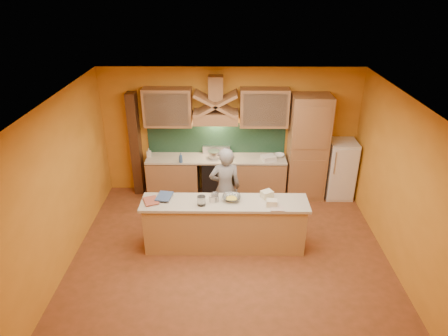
{
  "coord_description": "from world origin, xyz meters",
  "views": [
    {
      "loc": [
        -0.05,
        -5.63,
        4.48
      ],
      "look_at": [
        -0.12,
        0.9,
        1.3
      ],
      "focal_mm": 32.0,
      "sensor_mm": 36.0,
      "label": 1
    }
  ],
  "objects_px": {
    "kitchen_scale": "(213,199)",
    "mixing_bowl": "(232,198)",
    "fridge": "(340,169)",
    "person": "(225,188)",
    "stove": "(216,177)"
  },
  "relations": [
    {
      "from": "fridge",
      "to": "kitchen_scale",
      "type": "distance_m",
      "value": 3.31
    },
    {
      "from": "fridge",
      "to": "kitchen_scale",
      "type": "relative_size",
      "value": 10.71
    },
    {
      "from": "stove",
      "to": "fridge",
      "type": "distance_m",
      "value": 2.71
    },
    {
      "from": "fridge",
      "to": "kitchen_scale",
      "type": "xyz_separation_m",
      "value": [
        -2.7,
        -1.89,
        0.35
      ]
    },
    {
      "from": "stove",
      "to": "fridge",
      "type": "bearing_deg",
      "value": 0.0
    },
    {
      "from": "kitchen_scale",
      "to": "mixing_bowl",
      "type": "relative_size",
      "value": 0.39
    },
    {
      "from": "stove",
      "to": "mixing_bowl",
      "type": "relative_size",
      "value": 2.88
    },
    {
      "from": "person",
      "to": "kitchen_scale",
      "type": "xyz_separation_m",
      "value": [
        -0.2,
        -0.69,
        0.17
      ]
    },
    {
      "from": "stove",
      "to": "mixing_bowl",
      "type": "xyz_separation_m",
      "value": [
        0.32,
        -1.83,
        0.53
      ]
    },
    {
      "from": "stove",
      "to": "kitchen_scale",
      "type": "distance_m",
      "value": 1.97
    },
    {
      "from": "stove",
      "to": "fridge",
      "type": "height_order",
      "value": "fridge"
    },
    {
      "from": "fridge",
      "to": "kitchen_scale",
      "type": "height_order",
      "value": "fridge"
    },
    {
      "from": "fridge",
      "to": "person",
      "type": "bearing_deg",
      "value": -154.41
    },
    {
      "from": "kitchen_scale",
      "to": "mixing_bowl",
      "type": "distance_m",
      "value": 0.32
    },
    {
      "from": "fridge",
      "to": "kitchen_scale",
      "type": "bearing_deg",
      "value": -144.99
    }
  ]
}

